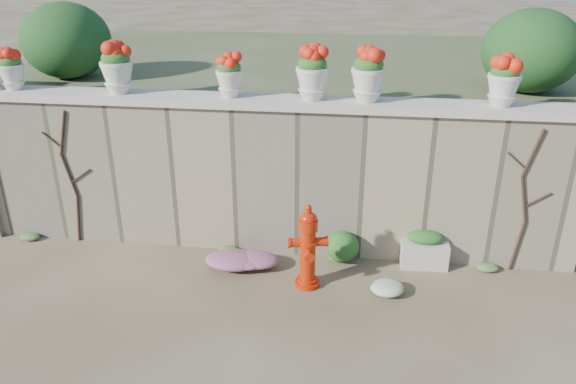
# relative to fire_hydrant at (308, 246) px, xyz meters

# --- Properties ---
(ground) EXTENTS (80.00, 80.00, 0.00)m
(ground) POSITION_rel_fire_hydrant_xyz_m (-0.63, -0.87, -0.55)
(ground) COLOR #4A3A25
(ground) RESTS_ON ground
(stone_wall) EXTENTS (8.00, 0.40, 2.00)m
(stone_wall) POSITION_rel_fire_hydrant_xyz_m (-0.63, 0.93, 0.45)
(stone_wall) COLOR #8D7C5E
(stone_wall) RESTS_ON ground
(wall_cap) EXTENTS (8.10, 0.52, 0.10)m
(wall_cap) POSITION_rel_fire_hydrant_xyz_m (-0.63, 0.93, 1.50)
(wall_cap) COLOR #BEB4A1
(wall_cap) RESTS_ON stone_wall
(raised_fill) EXTENTS (9.00, 6.00, 2.00)m
(raised_fill) POSITION_rel_fire_hydrant_xyz_m (-0.63, 4.13, 0.45)
(raised_fill) COLOR #384C23
(raised_fill) RESTS_ON ground
(back_shrub_left) EXTENTS (1.30, 1.30, 1.10)m
(back_shrub_left) POSITION_rel_fire_hydrant_xyz_m (-3.83, 2.13, 2.00)
(back_shrub_left) COLOR #143814
(back_shrub_left) RESTS_ON raised_fill
(back_shrub_right) EXTENTS (1.30, 1.30, 1.10)m
(back_shrub_right) POSITION_rel_fire_hydrant_xyz_m (2.77, 2.13, 2.00)
(back_shrub_right) COLOR #143814
(back_shrub_right) RESTS_ON raised_fill
(vine_left) EXTENTS (0.60, 0.04, 1.91)m
(vine_left) POSITION_rel_fire_hydrant_xyz_m (-3.31, 0.71, 0.44)
(vine_left) COLOR black
(vine_left) RESTS_ON ground
(vine_right) EXTENTS (0.60, 0.04, 1.91)m
(vine_right) POSITION_rel_fire_hydrant_xyz_m (2.59, 0.71, 0.44)
(vine_right) COLOR black
(vine_right) RESTS_ON ground
(fire_hydrant) EXTENTS (0.47, 0.34, 1.09)m
(fire_hydrant) POSITION_rel_fire_hydrant_xyz_m (0.00, 0.00, 0.00)
(fire_hydrant) COLOR #B82107
(fire_hydrant) RESTS_ON ground
(planter_box) EXTENTS (0.61, 0.37, 0.50)m
(planter_box) POSITION_rel_fire_hydrant_xyz_m (1.46, 0.68, -0.32)
(planter_box) COLOR #BEB4A1
(planter_box) RESTS_ON ground
(green_shrub) EXTENTS (0.55, 0.50, 0.52)m
(green_shrub) POSITION_rel_fire_hydrant_xyz_m (0.36, 0.67, -0.28)
(green_shrub) COLOR #1E5119
(green_shrub) RESTS_ON ground
(magenta_clump) EXTENTS (0.99, 0.66, 0.26)m
(magenta_clump) POSITION_rel_fire_hydrant_xyz_m (-0.87, 0.33, -0.41)
(magenta_clump) COLOR #C82894
(magenta_clump) RESTS_ON ground
(white_flowers) EXTENTS (0.54, 0.44, 0.20)m
(white_flowers) POSITION_rel_fire_hydrant_xyz_m (1.03, -0.10, -0.45)
(white_flowers) COLOR white
(white_flowers) RESTS_ON ground
(urn_pot_0) EXTENTS (0.34, 0.34, 0.53)m
(urn_pot_0) POSITION_rel_fire_hydrant_xyz_m (-4.00, 0.93, 1.82)
(urn_pot_0) COLOR beige
(urn_pot_0) RESTS_ON wall_cap
(urn_pot_1) EXTENTS (0.41, 0.41, 0.65)m
(urn_pot_1) POSITION_rel_fire_hydrant_xyz_m (-2.55, 0.93, 1.87)
(urn_pot_1) COLOR beige
(urn_pot_1) RESTS_ON wall_cap
(urn_pot_2) EXTENTS (0.34, 0.34, 0.54)m
(urn_pot_2) POSITION_rel_fire_hydrant_xyz_m (-1.10, 0.93, 1.82)
(urn_pot_2) COLOR beige
(urn_pot_2) RESTS_ON wall_cap
(urn_pot_3) EXTENTS (0.41, 0.41, 0.64)m
(urn_pot_3) POSITION_rel_fire_hydrant_xyz_m (-0.06, 0.93, 1.87)
(urn_pot_3) COLOR beige
(urn_pot_3) RESTS_ON wall_cap
(urn_pot_4) EXTENTS (0.41, 0.41, 0.65)m
(urn_pot_4) POSITION_rel_fire_hydrant_xyz_m (0.61, 0.93, 1.87)
(urn_pot_4) COLOR beige
(urn_pot_4) RESTS_ON wall_cap
(urn_pot_5) EXTENTS (0.38, 0.38, 0.60)m
(urn_pot_5) POSITION_rel_fire_hydrant_xyz_m (2.18, 0.93, 1.85)
(urn_pot_5) COLOR beige
(urn_pot_5) RESTS_ON wall_cap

